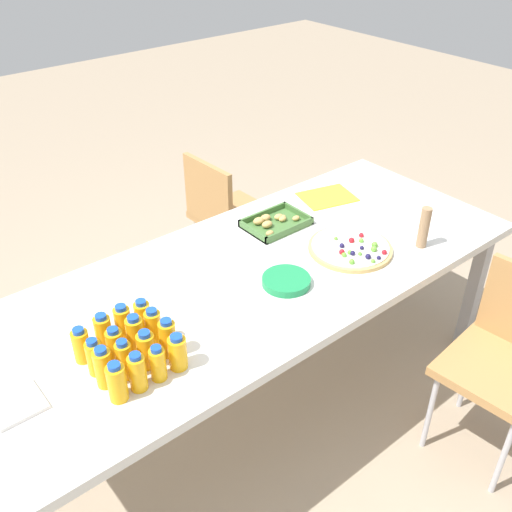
# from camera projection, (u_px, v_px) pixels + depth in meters

# --- Properties ---
(ground_plane) EXTENTS (12.00, 12.00, 0.00)m
(ground_plane) POSITION_uv_depth(u_px,v_px,m) (253.00, 400.00, 2.77)
(ground_plane) COLOR tan
(party_table) EXTENTS (2.36, 0.94, 0.74)m
(party_table) POSITION_uv_depth(u_px,v_px,m) (253.00, 284.00, 2.40)
(party_table) COLOR silver
(party_table) RESTS_ON ground_plane
(chair_near_right) EXTENTS (0.44, 0.44, 0.83)m
(chair_near_right) POSITION_uv_depth(u_px,v_px,m) (508.00, 353.00, 2.32)
(chair_near_right) COLOR #B7844C
(chair_near_right) RESTS_ON ground_plane
(chair_far_right) EXTENTS (0.42, 0.42, 0.83)m
(chair_far_right) POSITION_uv_depth(u_px,v_px,m) (226.00, 212.00, 3.28)
(chair_far_right) COLOR #B7844C
(chair_far_right) RESTS_ON ground_plane
(juice_bottle_0) EXTENTS (0.06, 0.06, 0.14)m
(juice_bottle_0) POSITION_uv_depth(u_px,v_px,m) (117.00, 382.00, 1.77)
(juice_bottle_0) COLOR #F9AD14
(juice_bottle_0) RESTS_ON party_table
(juice_bottle_1) EXTENTS (0.06, 0.06, 0.14)m
(juice_bottle_1) POSITION_uv_depth(u_px,v_px,m) (137.00, 372.00, 1.80)
(juice_bottle_1) COLOR #F9AC14
(juice_bottle_1) RESTS_ON party_table
(juice_bottle_2) EXTENTS (0.05, 0.05, 0.13)m
(juice_bottle_2) POSITION_uv_depth(u_px,v_px,m) (158.00, 364.00, 1.84)
(juice_bottle_2) COLOR #F9AF14
(juice_bottle_2) RESTS_ON party_table
(juice_bottle_3) EXTENTS (0.06, 0.06, 0.13)m
(juice_bottle_3) POSITION_uv_depth(u_px,v_px,m) (178.00, 352.00, 1.88)
(juice_bottle_3) COLOR #F9AD14
(juice_bottle_3) RESTS_ON party_table
(juice_bottle_4) EXTENTS (0.06, 0.06, 0.15)m
(juice_bottle_4) POSITION_uv_depth(u_px,v_px,m) (104.00, 368.00, 1.81)
(juice_bottle_4) COLOR #F9AC14
(juice_bottle_4) RESTS_ON party_table
(juice_bottle_5) EXTENTS (0.05, 0.05, 0.15)m
(juice_bottle_5) POSITION_uv_depth(u_px,v_px,m) (124.00, 360.00, 1.84)
(juice_bottle_5) COLOR #FAAD14
(juice_bottle_5) RESTS_ON party_table
(juice_bottle_6) EXTENTS (0.06, 0.06, 0.14)m
(juice_bottle_6) POSITION_uv_depth(u_px,v_px,m) (146.00, 350.00, 1.89)
(juice_bottle_6) COLOR #FAAD14
(juice_bottle_6) RESTS_ON party_table
(juice_bottle_7) EXTENTS (0.06, 0.06, 0.15)m
(juice_bottle_7) POSITION_uv_depth(u_px,v_px,m) (168.00, 338.00, 1.93)
(juice_bottle_7) COLOR #FAAB14
(juice_bottle_7) RESTS_ON party_table
(juice_bottle_8) EXTENTS (0.05, 0.05, 0.14)m
(juice_bottle_8) POSITION_uv_depth(u_px,v_px,m) (95.00, 357.00, 1.86)
(juice_bottle_8) COLOR #F9AF14
(juice_bottle_8) RESTS_ON party_table
(juice_bottle_9) EXTENTS (0.06, 0.06, 0.14)m
(juice_bottle_9) POSITION_uv_depth(u_px,v_px,m) (115.00, 346.00, 1.90)
(juice_bottle_9) COLOR #F8AD14
(juice_bottle_9) RESTS_ON party_table
(juice_bottle_10) EXTENTS (0.06, 0.06, 0.15)m
(juice_bottle_10) POSITION_uv_depth(u_px,v_px,m) (135.00, 335.00, 1.94)
(juice_bottle_10) COLOR #FAAE14
(juice_bottle_10) RESTS_ON party_table
(juice_bottle_11) EXTENTS (0.06, 0.06, 0.14)m
(juice_bottle_11) POSITION_uv_depth(u_px,v_px,m) (153.00, 327.00, 1.98)
(juice_bottle_11) COLOR #F9AE14
(juice_bottle_11) RESTS_ON party_table
(juice_bottle_12) EXTENTS (0.06, 0.06, 0.13)m
(juice_bottle_12) POSITION_uv_depth(u_px,v_px,m) (81.00, 345.00, 1.91)
(juice_bottle_12) COLOR #FAAD14
(juice_bottle_12) RESTS_ON party_table
(juice_bottle_13) EXTENTS (0.06, 0.06, 0.15)m
(juice_bottle_13) POSITION_uv_depth(u_px,v_px,m) (104.00, 333.00, 1.95)
(juice_bottle_13) COLOR #F9AD14
(juice_bottle_13) RESTS_ON party_table
(juice_bottle_14) EXTENTS (0.06, 0.06, 0.15)m
(juice_bottle_14) POSITION_uv_depth(u_px,v_px,m) (123.00, 324.00, 1.99)
(juice_bottle_14) COLOR #FAAF14
(juice_bottle_14) RESTS_ON party_table
(juice_bottle_15) EXTENTS (0.06, 0.06, 0.14)m
(juice_bottle_15) POSITION_uv_depth(u_px,v_px,m) (143.00, 317.00, 2.03)
(juice_bottle_15) COLOR #F9AE14
(juice_bottle_15) RESTS_ON party_table
(fruit_pizza) EXTENTS (0.36, 0.36, 0.05)m
(fruit_pizza) POSITION_uv_depth(u_px,v_px,m) (351.00, 248.00, 2.49)
(fruit_pizza) COLOR tan
(fruit_pizza) RESTS_ON party_table
(snack_tray) EXTENTS (0.29, 0.20, 0.04)m
(snack_tray) POSITION_uv_depth(u_px,v_px,m) (275.00, 223.00, 2.67)
(snack_tray) COLOR #477238
(snack_tray) RESTS_ON party_table
(plate_stack) EXTENTS (0.19, 0.19, 0.03)m
(plate_stack) POSITION_uv_depth(u_px,v_px,m) (286.00, 281.00, 2.29)
(plate_stack) COLOR #1E8C4C
(plate_stack) RESTS_ON party_table
(napkin_stack) EXTENTS (0.15, 0.15, 0.01)m
(napkin_stack) POSITION_uv_depth(u_px,v_px,m) (17.00, 404.00, 1.77)
(napkin_stack) COLOR white
(napkin_stack) RESTS_ON party_table
(cardboard_tube) EXTENTS (0.04, 0.04, 0.19)m
(cardboard_tube) POSITION_uv_depth(u_px,v_px,m) (424.00, 228.00, 2.48)
(cardboard_tube) COLOR #9E7A56
(cardboard_tube) RESTS_ON party_table
(paper_folder) EXTENTS (0.30, 0.26, 0.01)m
(paper_folder) POSITION_uv_depth(u_px,v_px,m) (327.00, 197.00, 2.90)
(paper_folder) COLOR yellow
(paper_folder) RESTS_ON party_table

